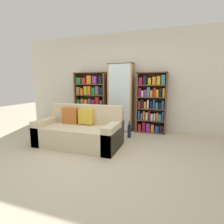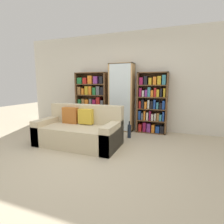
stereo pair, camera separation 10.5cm
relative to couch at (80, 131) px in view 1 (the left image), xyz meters
name	(u,v)px [view 1 (the left image)]	position (x,y,z in m)	size (l,w,h in m)	color
ground_plane	(89,158)	(0.50, -0.60, -0.29)	(16.00, 16.00, 0.00)	beige
wall_back	(124,82)	(0.50, 1.70, 1.06)	(6.35, 0.06, 2.70)	silver
couch	(80,131)	(0.00, 0.00, 0.00)	(1.74, 0.88, 0.83)	beige
bookshelf_left	(91,101)	(-0.44, 1.49, 0.49)	(0.96, 0.32, 1.62)	brown
display_cabinet	(121,97)	(0.48, 1.48, 0.63)	(0.67, 0.36, 1.84)	tan
bookshelf_right	(151,104)	(1.32, 1.49, 0.48)	(0.78, 0.32, 1.59)	brown
wine_bottle	(129,131)	(0.89, 0.81, -0.12)	(0.09, 0.09, 0.41)	#192333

